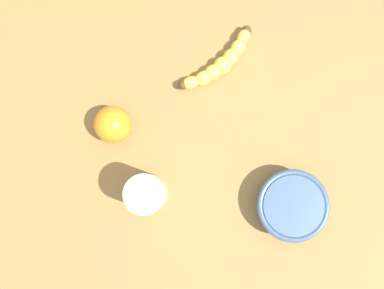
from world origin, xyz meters
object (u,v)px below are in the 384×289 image
banana (220,63)px  orange_fruit (113,124)px  ceramic_bowl (291,205)px  smoothie_glass (147,194)px

banana → orange_fruit: 24.83cm
ceramic_bowl → orange_fruit: (30.34, -22.84, 0.57)cm
smoothie_glass → ceramic_bowl: bearing=162.6°
ceramic_bowl → banana: bearing=-77.4°
smoothie_glass → orange_fruit: bearing=-74.8°
smoothie_glass → ceramic_bowl: size_ratio=0.78×
orange_fruit → ceramic_bowl: bearing=143.0°
ceramic_bowl → orange_fruit: orange_fruit is taller
banana → ceramic_bowl: bearing=-106.0°
smoothie_glass → orange_fruit: (3.94, -14.55, -1.59)cm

